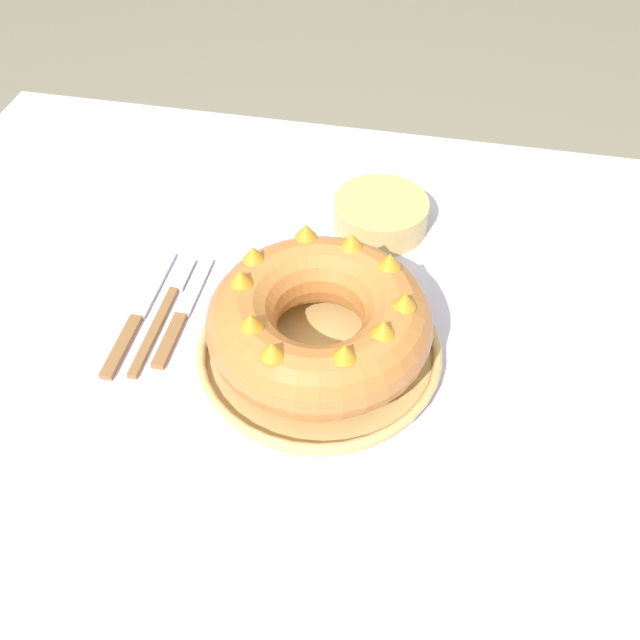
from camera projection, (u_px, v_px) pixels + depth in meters
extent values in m
plane|color=gray|center=(307.00, 602.00, 1.47)|extent=(8.00, 8.00, 0.00)
cube|color=silver|center=(300.00, 363.00, 0.94)|extent=(1.28, 1.05, 0.03)
cylinder|color=brown|center=(89.00, 275.00, 1.59)|extent=(0.06, 0.06, 0.71)
cylinder|color=tan|center=(320.00, 353.00, 0.92)|extent=(0.29, 0.29, 0.01)
torus|color=tan|center=(320.00, 347.00, 0.92)|extent=(0.30, 0.30, 0.01)
torus|color=#C67538|center=(320.00, 320.00, 0.88)|extent=(0.27, 0.27, 0.08)
cone|color=orange|center=(383.00, 328.00, 0.81)|extent=(0.03, 0.03, 0.02)
cone|color=orange|center=(405.00, 300.00, 0.83)|extent=(0.03, 0.03, 0.02)
cone|color=orange|center=(390.00, 260.00, 0.88)|extent=(0.03, 0.03, 0.02)
cone|color=orange|center=(352.00, 240.00, 0.90)|extent=(0.03, 0.03, 0.02)
cone|color=orange|center=(306.00, 231.00, 0.92)|extent=(0.04, 0.04, 0.02)
cone|color=orange|center=(253.00, 253.00, 0.89)|extent=(0.04, 0.04, 0.02)
cone|color=orange|center=(241.00, 277.00, 0.86)|extent=(0.04, 0.04, 0.02)
cone|color=orange|center=(251.00, 321.00, 0.81)|extent=(0.03, 0.03, 0.02)
cone|color=orange|center=(272.00, 349.00, 0.78)|extent=(0.04, 0.04, 0.02)
cone|color=orange|center=(344.00, 351.00, 0.78)|extent=(0.04, 0.04, 0.02)
cube|color=#936038|center=(154.00, 331.00, 0.95)|extent=(0.01, 0.16, 0.01)
cube|color=silver|center=(181.00, 275.00, 1.03)|extent=(0.02, 0.06, 0.01)
cube|color=#936038|center=(122.00, 347.00, 0.93)|extent=(0.02, 0.10, 0.01)
cube|color=silver|center=(154.00, 284.00, 1.01)|extent=(0.02, 0.13, 0.00)
cube|color=#936038|center=(170.00, 341.00, 0.94)|extent=(0.02, 0.09, 0.01)
cube|color=silver|center=(194.00, 286.00, 1.01)|extent=(0.02, 0.11, 0.00)
cylinder|color=tan|center=(381.00, 214.00, 1.09)|extent=(0.14, 0.14, 0.05)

